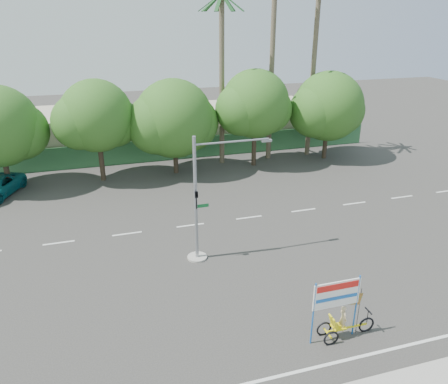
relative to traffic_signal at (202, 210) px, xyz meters
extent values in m
plane|color=#33302D|center=(2.20, -3.98, -2.92)|extent=(120.00, 120.00, 0.00)
cube|color=#336B3D|center=(2.20, 17.52, -1.92)|extent=(38.00, 0.08, 2.00)
cube|color=#BEB397|center=(-7.80, 22.02, -0.92)|extent=(12.00, 8.00, 4.00)
cube|color=#BEB397|center=(10.20, 22.02, -1.12)|extent=(14.00, 8.00, 3.60)
cylinder|color=#473828|center=(-11.80, 14.02, -1.16)|extent=(0.40, 0.40, 3.52)
sphere|color=#2C5E1B|center=(-10.45, 14.32, 1.48)|extent=(4.32, 4.32, 4.32)
cylinder|color=#473828|center=(-4.80, 14.02, -1.05)|extent=(0.40, 0.40, 3.74)
sphere|color=#2C5E1B|center=(-4.80, 14.02, 2.35)|extent=(5.60, 5.60, 5.60)
sphere|color=#2C5E1B|center=(-3.54, 14.32, 1.76)|extent=(4.03, 4.03, 4.03)
sphere|color=#2C5E1B|center=(-6.06, 13.77, 2.01)|extent=(4.26, 4.26, 4.26)
cylinder|color=#473828|center=(1.20, 14.02, -1.27)|extent=(0.40, 0.40, 3.30)
sphere|color=#2C5E1B|center=(1.20, 14.02, 1.73)|extent=(6.40, 6.40, 6.40)
sphere|color=#2C5E1B|center=(2.64, 14.32, 1.21)|extent=(4.61, 4.61, 4.61)
sphere|color=#2C5E1B|center=(-0.24, 13.77, 1.43)|extent=(4.86, 4.86, 4.86)
cylinder|color=#473828|center=(8.20, 14.02, -0.98)|extent=(0.40, 0.40, 3.87)
sphere|color=#2C5E1B|center=(8.20, 14.02, 2.54)|extent=(5.80, 5.80, 5.80)
sphere|color=#2C5E1B|center=(9.50, 14.32, 1.92)|extent=(4.18, 4.18, 4.18)
sphere|color=#2C5E1B|center=(6.89, 13.77, 2.19)|extent=(4.41, 4.41, 4.41)
cylinder|color=#473828|center=(15.20, 14.02, -1.20)|extent=(0.40, 0.40, 3.43)
sphere|color=#2C5E1B|center=(15.20, 14.02, 1.92)|extent=(6.20, 6.20, 6.20)
sphere|color=#2C5E1B|center=(16.59, 14.32, 1.37)|extent=(4.46, 4.46, 4.46)
sphere|color=#2C5E1B|center=(13.80, 13.77, 1.61)|extent=(4.71, 4.71, 4.71)
cylinder|color=#70604C|center=(10.20, 15.52, 5.58)|extent=(0.44, 0.44, 17.00)
cylinder|color=#70604C|center=(14.20, 15.52, 4.58)|extent=(0.44, 0.44, 15.00)
cylinder|color=#70604C|center=(5.70, 15.52, 4.08)|extent=(0.44, 0.44, 14.00)
cube|color=#1C4C21|center=(6.64, 15.52, 10.42)|extent=(1.91, 0.28, 1.36)
cube|color=#1C4C21|center=(6.42, 16.12, 10.42)|extent=(1.65, 1.44, 1.36)
cube|color=#1C4C21|center=(5.86, 16.44, 10.42)|extent=(0.61, 1.93, 1.36)
cube|color=#1C4C21|center=(5.23, 16.33, 10.42)|extent=(1.20, 1.80, 1.36)
cube|color=#1C4C21|center=(4.81, 15.84, 10.42)|extent=(1.89, 0.92, 1.36)
cube|color=#1C4C21|center=(4.81, 15.19, 10.42)|extent=(1.89, 0.92, 1.36)
cube|color=#1C4C21|center=(5.23, 14.70, 10.42)|extent=(1.20, 1.80, 1.36)
cube|color=#1C4C21|center=(5.86, 14.59, 10.42)|extent=(0.61, 1.93, 1.36)
cube|color=#1C4C21|center=(6.42, 14.91, 10.42)|extent=(1.65, 1.44, 1.36)
cylinder|color=gray|center=(-0.30, 0.02, -2.87)|extent=(1.10, 1.10, 0.10)
cylinder|color=gray|center=(-0.30, 0.02, 0.58)|extent=(0.18, 0.18, 7.00)
cylinder|color=gray|center=(1.70, 0.02, 3.63)|extent=(4.00, 0.10, 0.10)
cube|color=gray|center=(3.60, 0.02, 3.53)|extent=(0.55, 0.20, 0.12)
imported|color=black|center=(-0.30, -0.20, 0.68)|extent=(0.16, 0.20, 1.00)
cube|color=#14662D|center=(0.05, 0.02, 0.23)|extent=(0.70, 0.04, 0.18)
torus|color=black|center=(5.26, -7.91, -2.59)|extent=(0.74, 0.09, 0.74)
torus|color=black|center=(3.41, -7.60, -2.61)|extent=(0.69, 0.08, 0.69)
torus|color=black|center=(3.41, -8.21, -2.61)|extent=(0.69, 0.08, 0.69)
cube|color=yellow|center=(4.34, -7.91, -2.53)|extent=(1.85, 0.07, 0.07)
cube|color=yellow|center=(3.41, -7.91, -2.59)|extent=(0.07, 0.65, 0.05)
cube|color=yellow|center=(3.90, -7.91, -2.37)|extent=(0.55, 0.46, 0.07)
cube|color=yellow|center=(3.60, -7.91, -2.07)|extent=(0.25, 0.46, 0.59)
cylinder|color=black|center=(5.26, -7.91, -2.16)|extent=(0.03, 0.03, 0.60)
cube|color=black|center=(5.26, -7.91, -1.86)|extent=(0.05, 0.49, 0.04)
imported|color=#CCB284|center=(4.06, -7.91, -1.96)|extent=(0.28, 0.43, 1.18)
cylinder|color=blue|center=(2.64, -7.90, -1.45)|extent=(0.06, 0.06, 2.94)
cylinder|color=blue|center=(4.61, -7.91, -1.45)|extent=(0.06, 0.06, 2.94)
cube|color=white|center=(3.63, -7.91, -0.68)|extent=(2.07, 0.06, 1.20)
cube|color=red|center=(3.63, -7.94, -0.30)|extent=(1.85, 0.02, 0.28)
cube|color=blue|center=(3.63, -7.94, -0.85)|extent=(1.85, 0.02, 0.15)
cylinder|color=black|center=(4.77, -7.91, -1.77)|extent=(0.02, 0.02, 2.29)
cube|color=red|center=(4.39, -7.91, -1.07)|extent=(0.97, 0.03, 0.71)
camera|label=1|loc=(-4.89, -20.58, 9.88)|focal=35.00mm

